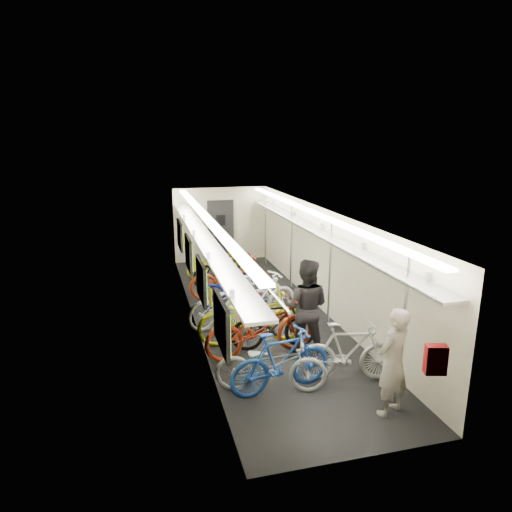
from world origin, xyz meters
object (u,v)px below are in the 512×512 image
bicycle_0 (271,364)px  backpack (436,360)px  bicycle_1 (281,361)px  passenger_near (393,362)px  passenger_mid (306,307)px

bicycle_0 → backpack: (1.59, -1.86, 0.81)m
bicycle_1 → backpack: 2.43m
bicycle_0 → passenger_near: bearing=-107.1°
bicycle_1 → passenger_near: passenger_near is taller
bicycle_0 → passenger_near: (1.53, -1.01, 0.36)m
bicycle_0 → bicycle_1: bicycle_1 is taller
bicycle_1 → passenger_mid: 1.51m
backpack → bicycle_0: bearing=146.3°
passenger_near → backpack: passenger_near is taller
passenger_mid → bicycle_1: bearing=82.7°
passenger_near → passenger_mid: (-0.53, 2.16, 0.09)m
bicycle_0 → backpack: bearing=-123.0°
passenger_mid → backpack: bearing=129.2°
bicycle_0 → passenger_mid: size_ratio=0.98×
bicycle_1 → passenger_mid: (0.85, 1.19, 0.39)m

